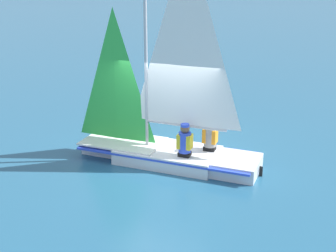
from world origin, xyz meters
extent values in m
plane|color=#235675|center=(0.00, 0.00, 0.00)|extent=(260.00, 260.00, 0.00)
cube|color=silver|center=(0.00, 0.00, 0.18)|extent=(1.89, 2.74, 0.35)
cube|color=silver|center=(0.40, -1.72, 0.18)|extent=(0.97, 1.18, 0.35)
cube|color=silver|center=(-0.40, 1.72, 0.18)|extent=(1.37, 1.28, 0.35)
cube|color=blue|center=(0.00, 0.00, 0.29)|extent=(2.34, 4.64, 0.05)
cube|color=silver|center=(0.28, -1.21, 0.37)|extent=(1.69, 2.27, 0.04)
cylinder|color=#B7B7BC|center=(0.13, -0.55, 2.93)|extent=(0.08, 0.08, 5.16)
cylinder|color=#B7B7BC|center=(-0.10, 0.45, 1.03)|extent=(0.53, 2.01, 0.07)
pyramid|color=white|center=(-0.10, 0.45, 3.23)|extent=(0.48, 1.91, 4.34)
pyramid|color=green|center=(0.32, -1.38, 2.11)|extent=(0.39, 1.50, 3.32)
cube|color=black|center=(-0.53, 2.29, 0.12)|extent=(0.05, 0.08, 0.25)
cube|color=black|center=(0.16, 0.59, 0.23)|extent=(0.30, 0.33, 0.45)
cylinder|color=blue|center=(0.16, 0.59, 0.71)|extent=(0.36, 0.36, 0.50)
cube|color=yellow|center=(0.16, 0.59, 0.73)|extent=(0.33, 0.39, 0.35)
sphere|color=brown|center=(0.16, 0.59, 1.05)|extent=(0.22, 0.22, 0.22)
cylinder|color=blue|center=(0.16, 0.59, 1.14)|extent=(0.25, 0.25, 0.06)
cube|color=black|center=(-0.51, 0.91, 0.23)|extent=(0.30, 0.33, 0.45)
cylinder|color=gray|center=(-0.51, 0.91, 0.71)|extent=(0.36, 0.36, 0.50)
cube|color=orange|center=(-0.51, 0.91, 0.73)|extent=(0.33, 0.39, 0.35)
sphere|color=#A87A56|center=(-0.51, 0.91, 1.05)|extent=(0.22, 0.22, 0.22)
cylinder|color=black|center=(-0.51, 0.91, 1.14)|extent=(0.25, 0.25, 0.06)
camera|label=1|loc=(8.97, 6.09, 4.81)|focal=50.00mm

